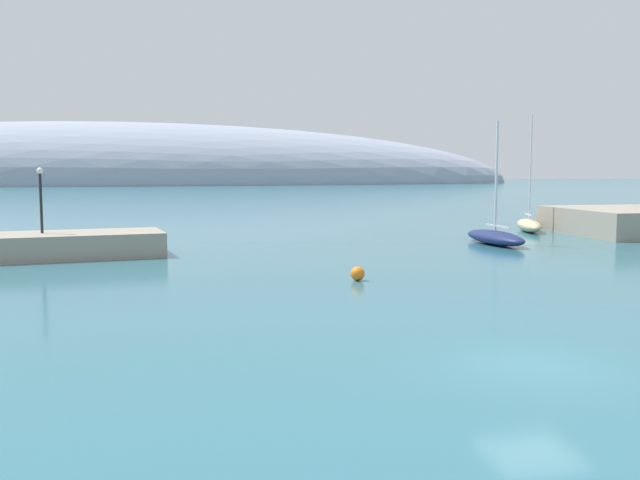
# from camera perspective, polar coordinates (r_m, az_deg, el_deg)

# --- Properties ---
(water) EXTENTS (600.00, 600.00, 0.00)m
(water) POSITION_cam_1_polar(r_m,az_deg,el_deg) (20.31, 16.57, -9.52)
(water) COLOR #2D6675
(water) RESTS_ON ground
(distant_ridge) EXTENTS (276.55, 57.87, 39.79)m
(distant_ridge) POSITION_cam_1_polar(r_m,az_deg,el_deg) (240.29, -16.66, 4.25)
(distant_ridge) COLOR #8E99AD
(distant_ridge) RESTS_ON ground
(sailboat_sand_near_shore) EXTENTS (3.63, 6.73, 9.59)m
(sailboat_sand_near_shore) POSITION_cam_1_polar(r_m,az_deg,el_deg) (62.11, 16.27, 1.19)
(sailboat_sand_near_shore) COLOR #C6B284
(sailboat_sand_near_shore) RESTS_ON water
(sailboat_navy_mid_mooring) EXTENTS (2.32, 7.34, 8.47)m
(sailboat_navy_mid_mooring) POSITION_cam_1_polar(r_m,az_deg,el_deg) (51.03, 13.73, 0.27)
(sailboat_navy_mid_mooring) COLOR navy
(sailboat_navy_mid_mooring) RESTS_ON water
(motorboat_white_foreground) EXTENTS (4.79, 3.73, 1.16)m
(motorboat_white_foreground) POSITION_cam_1_polar(r_m,az_deg,el_deg) (43.92, -23.06, -1.04)
(motorboat_white_foreground) COLOR white
(motorboat_white_foreground) RESTS_ON water
(mooring_buoy_orange) EXTENTS (0.67, 0.67, 0.67)m
(mooring_buoy_orange) POSITION_cam_1_polar(r_m,az_deg,el_deg) (33.65, 3.01, -2.68)
(mooring_buoy_orange) COLOR orange
(mooring_buoy_orange) RESTS_ON water
(harbor_lamp_post) EXTENTS (0.36, 0.36, 3.83)m
(harbor_lamp_post) POSITION_cam_1_polar(r_m,az_deg,el_deg) (44.83, -21.32, 3.55)
(harbor_lamp_post) COLOR black
(harbor_lamp_post) RESTS_ON breakwater_rocks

